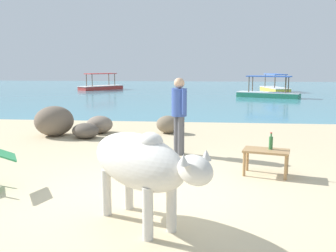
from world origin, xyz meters
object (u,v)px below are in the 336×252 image
(low_bench_table, at_px, (266,154))
(boat_yellow, at_px, (275,88))
(boat_green, at_px, (268,93))
(person_standing, at_px, (179,110))
(boat_red, at_px, (101,86))
(cow, at_px, (140,163))
(bottle, at_px, (271,143))

(low_bench_table, distance_m, boat_yellow, 22.11)
(boat_green, bearing_deg, person_standing, 97.19)
(boat_red, bearing_deg, low_bench_table, 60.70)
(boat_yellow, bearing_deg, cow, -22.67)
(person_standing, bearing_deg, cow, -125.11)
(boat_green, height_order, boat_yellow, same)
(person_standing, distance_m, boat_yellow, 21.12)
(cow, xyz_separation_m, boat_yellow, (5.82, 23.95, -0.51))
(person_standing, xyz_separation_m, boat_green, (4.30, 15.09, -0.70))
(cow, bearing_deg, low_bench_table, 95.99)
(boat_green, bearing_deg, bottle, 104.01)
(low_bench_table, height_order, person_standing, person_standing)
(cow, distance_m, bottle, 2.93)
(boat_green, distance_m, boat_red, 13.51)
(low_bench_table, xyz_separation_m, boat_green, (2.70, 16.48, -0.12))
(low_bench_table, bearing_deg, cow, -114.61)
(bottle, height_order, boat_yellow, boat_yellow)
(boat_red, bearing_deg, person_standing, 58.31)
(cow, height_order, boat_yellow, boat_yellow)
(cow, height_order, low_bench_table, cow)
(low_bench_table, xyz_separation_m, boat_yellow, (4.02, 21.74, -0.12))
(low_bench_table, bearing_deg, boat_green, 95.36)
(boat_green, distance_m, boat_yellow, 5.42)
(cow, relative_size, low_bench_table, 2.04)
(cow, height_order, person_standing, person_standing)
(boat_green, xyz_separation_m, boat_red, (-12.00, 6.20, 0.00))
(low_bench_table, bearing_deg, boat_yellow, 94.20)
(boat_yellow, bearing_deg, bottle, -19.30)
(low_bench_table, relative_size, boat_red, 0.24)
(cow, xyz_separation_m, bottle, (1.88, 2.24, -0.19))
(low_bench_table, height_order, boat_red, boat_red)
(boat_red, relative_size, boat_yellow, 0.94)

